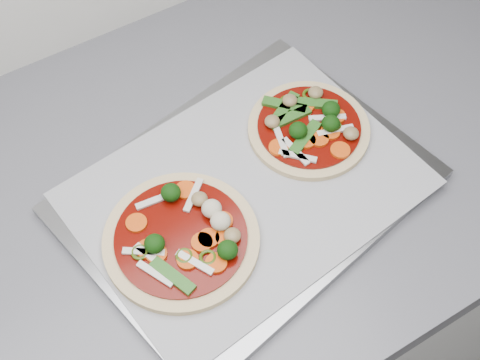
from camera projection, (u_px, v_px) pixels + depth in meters
base_cabinet at (240, 306)px, 1.25m from camera, size 3.60×0.60×0.86m
countertop at (240, 171)px, 0.87m from camera, size 3.60×0.60×0.04m
baking_tray at (246, 192)px, 0.82m from camera, size 0.47×0.39×0.01m
parchment at (246, 188)px, 0.82m from camera, size 0.43×0.34×0.00m
pizza_left at (184, 237)px, 0.77m from camera, size 0.20×0.20×0.03m
pizza_right at (309, 126)px, 0.86m from camera, size 0.17×0.17×0.03m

